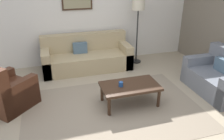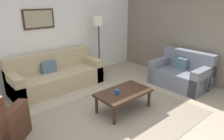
% 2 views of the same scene
% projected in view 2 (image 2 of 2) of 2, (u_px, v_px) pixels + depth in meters
% --- Properties ---
extents(ground_plane, '(8.00, 8.00, 0.00)m').
position_uv_depth(ground_plane, '(114.00, 119.00, 3.87)').
color(ground_plane, tan).
extents(rear_partition, '(6.00, 0.12, 2.80)m').
position_uv_depth(rear_partition, '(46.00, 30.00, 5.24)').
color(rear_partition, silver).
rests_on(rear_partition, ground_plane).
extents(stone_feature_panel, '(0.12, 5.20, 2.80)m').
position_uv_depth(stone_feature_panel, '(200.00, 29.00, 5.29)').
color(stone_feature_panel, slate).
rests_on(stone_feature_panel, ground_plane).
extents(area_rug, '(3.28, 2.29, 0.01)m').
position_uv_depth(area_rug, '(114.00, 118.00, 3.86)').
color(area_rug, gray).
rests_on(area_rug, ground_plane).
extents(couch_main, '(2.25, 0.90, 0.88)m').
position_uv_depth(couch_main, '(55.00, 76.00, 5.19)').
color(couch_main, tan).
rests_on(couch_main, ground_plane).
extents(couch_loveseat, '(0.92, 1.36, 0.88)m').
position_uv_depth(couch_loveseat, '(182.00, 74.00, 5.32)').
color(couch_loveseat, slate).
rests_on(couch_loveseat, ground_plane).
extents(coffee_table, '(1.10, 0.64, 0.41)m').
position_uv_depth(coffee_table, '(124.00, 94.00, 4.07)').
color(coffee_table, '#382316').
rests_on(coffee_table, ground_plane).
extents(cup, '(0.09, 0.09, 0.09)m').
position_uv_depth(cup, '(117.00, 92.00, 3.92)').
color(cup, '#1E478C').
rests_on(cup, coffee_table).
extents(lamp_standing, '(0.32, 0.32, 1.71)m').
position_uv_depth(lamp_standing, '(99.00, 27.00, 5.70)').
color(lamp_standing, black).
rests_on(lamp_standing, ground_plane).
extents(framed_artwork, '(0.77, 0.04, 0.47)m').
position_uv_depth(framed_artwork, '(39.00, 19.00, 4.96)').
color(framed_artwork, '#382316').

